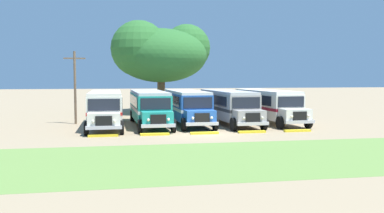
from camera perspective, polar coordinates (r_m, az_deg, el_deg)
name	(u,v)px	position (r m, az deg, el deg)	size (l,w,h in m)	color
ground_plane	(204,134)	(29.45, 1.67, -3.76)	(220.00, 220.00, 0.00)	#937F60
foreground_grass_strip	(241,158)	(21.10, 6.71, -6.94)	(80.00, 9.53, 0.01)	olive
parked_bus_slot_0	(105,107)	(34.26, -11.70, -0.08)	(2.68, 10.84, 2.82)	silver
parked_bus_slot_1	(149,106)	(34.74, -5.84, 0.05)	(2.93, 10.87, 2.82)	teal
parked_bus_slot_2	(187,105)	(35.72, -0.71, 0.18)	(2.90, 10.87, 2.82)	#23519E
parked_bus_slot_3	(228,105)	(35.92, 4.97, 0.19)	(3.09, 10.89, 2.82)	#9E9993
parked_bus_slot_4	(268,104)	(37.53, 10.26, 0.31)	(3.33, 10.94, 2.82)	silver
curb_wheelstop_0	(103,136)	(28.74, -12.01, -3.90)	(2.00, 0.36, 0.15)	yellow
curb_wheelstop_1	(155,134)	(28.85, -5.07, -3.79)	(2.00, 0.36, 0.15)	yellow
curb_wheelstop_2	(204,133)	(29.37, 1.70, -3.63)	(2.00, 0.36, 0.15)	yellow
curb_wheelstop_3	(252,132)	(30.29, 8.15, -3.44)	(2.00, 0.36, 0.15)	yellow
curb_wheelstop_4	(297,131)	(31.57, 14.15, -3.22)	(2.00, 0.36, 0.15)	yellow
broad_shade_tree	(160,53)	(46.53, -4.36, 7.28)	(11.15, 9.92, 9.98)	brown
utility_pole	(75,85)	(36.75, -15.64, 2.84)	(1.80, 0.20, 6.15)	brown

